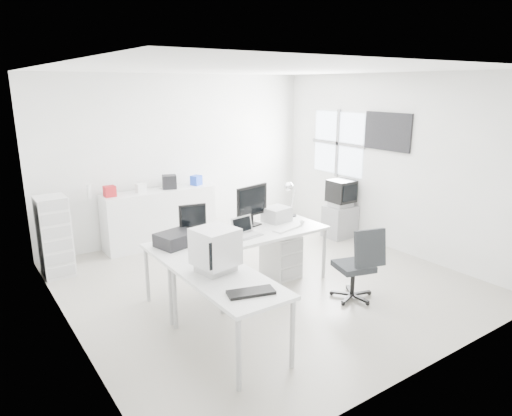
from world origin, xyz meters
TOP-DOWN VIEW (x-y plane):
  - floor at (0.00, 0.00)m, footprint 5.00×5.00m
  - ceiling at (0.00, 0.00)m, footprint 5.00×5.00m
  - back_wall at (0.00, 2.50)m, footprint 5.00×0.02m
  - left_wall at (-2.50, 0.00)m, footprint 0.02×5.00m
  - right_wall at (2.50, 0.00)m, footprint 0.02×5.00m
  - window at (2.48, 1.20)m, footprint 0.02×1.20m
  - wall_picture at (2.47, 0.10)m, footprint 0.04×0.90m
  - main_desk at (-0.39, -0.01)m, footprint 2.40×0.80m
  - side_desk at (-1.24, -1.11)m, footprint 0.70×1.40m
  - drawer_pedestal at (0.31, 0.04)m, footprint 0.40×0.50m
  - inkjet_printer at (-1.24, 0.09)m, footprint 0.52×0.45m
  - lcd_monitor_small at (-0.94, 0.24)m, footprint 0.38×0.26m
  - lcd_monitor_large at (-0.04, 0.24)m, footprint 0.58×0.33m
  - laptop at (-0.34, -0.11)m, footprint 0.38×0.39m
  - white_keyboard at (0.26, -0.16)m, footprint 0.48×0.24m
  - white_mouse at (0.56, -0.11)m, footprint 0.07×0.07m
  - laser_printer at (0.36, 0.21)m, footprint 0.39×0.35m
  - desk_lamp at (0.71, 0.29)m, footprint 0.17×0.17m
  - crt_monitor at (-1.24, -0.86)m, footprint 0.47×0.47m
  - black_keyboard at (-1.24, -1.51)m, footprint 0.47×0.29m
  - office_chair at (0.62, -1.05)m, footprint 0.68×0.68m
  - tv_cabinet at (2.22, 0.80)m, footprint 0.52×0.42m
  - crt_tv at (2.22, 0.80)m, footprint 0.50×0.48m
  - sideboard at (-0.55, 2.24)m, footprint 1.87×0.47m
  - clutter_box_a at (-1.35, 2.24)m, footprint 0.17×0.15m
  - clutter_box_b at (-0.85, 2.24)m, footprint 0.15×0.13m
  - clutter_box_c at (-0.35, 2.24)m, footprint 0.28×0.27m
  - clutter_box_d at (0.15, 2.24)m, footprint 0.21×0.20m
  - clutter_bottle at (-1.65, 2.28)m, footprint 0.07×0.07m
  - filing_cabinet at (-2.28, 1.87)m, footprint 0.40×0.47m

SIDE VIEW (x-z plane):
  - floor at x=0.00m, z-range -0.01..0.01m
  - tv_cabinet at x=2.22m, z-range 0.00..0.56m
  - drawer_pedestal at x=0.31m, z-range 0.00..0.60m
  - main_desk at x=-0.39m, z-range 0.00..0.75m
  - side_desk at x=-1.24m, z-range 0.00..0.75m
  - sideboard at x=-0.55m, z-range 0.00..0.94m
  - office_chair at x=0.62m, z-range 0.00..0.95m
  - filing_cabinet at x=-2.28m, z-range 0.00..1.13m
  - white_keyboard at x=0.26m, z-range 0.75..0.77m
  - black_keyboard at x=-1.24m, z-range 0.75..0.78m
  - white_mouse at x=0.56m, z-range 0.75..0.82m
  - crt_tv at x=2.22m, z-range 0.56..1.01m
  - inkjet_printer at x=-1.24m, z-range 0.75..0.91m
  - laser_printer at x=0.36m, z-range 0.75..0.95m
  - laptop at x=-0.34m, z-range 0.75..0.97m
  - lcd_monitor_small at x=-0.94m, z-range 0.75..1.18m
  - crt_monitor at x=-1.24m, z-range 0.75..1.22m
  - desk_lamp at x=0.71m, z-range 0.75..1.26m
  - clutter_box_b at x=-0.85m, z-range 0.94..1.08m
  - clutter_box_d at x=0.15m, z-range 0.94..1.10m
  - clutter_box_a at x=-1.35m, z-range 0.94..1.11m
  - lcd_monitor_large at x=-0.04m, z-range 0.75..1.32m
  - clutter_bottle at x=-1.65m, z-range 0.94..1.16m
  - clutter_box_c at x=-0.35m, z-range 0.94..1.16m
  - back_wall at x=0.00m, z-range 0.00..2.80m
  - left_wall at x=-2.50m, z-range 0.00..2.80m
  - right_wall at x=2.50m, z-range 0.00..2.80m
  - window at x=2.48m, z-range 1.05..2.15m
  - wall_picture at x=2.47m, z-range 1.60..2.20m
  - ceiling at x=0.00m, z-range 2.79..2.80m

